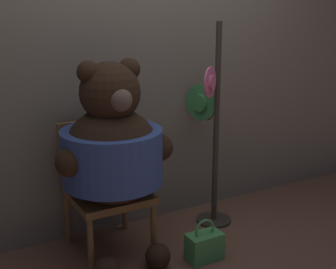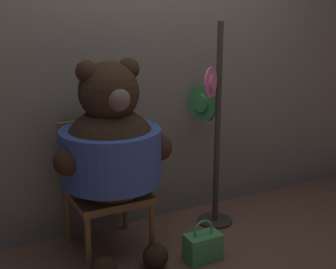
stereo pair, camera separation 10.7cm
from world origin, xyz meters
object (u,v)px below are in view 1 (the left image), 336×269
at_px(chair, 103,182).
at_px(hat_display_rack, 210,131).
at_px(teddy_bear, 112,150).
at_px(handbag_on_ground, 204,246).

distance_m(chair, hat_display_rack, 0.92).
distance_m(teddy_bear, handbag_on_ground, 0.91).
bearing_deg(chair, handbag_on_ground, -45.46).
bearing_deg(handbag_on_ground, teddy_bear, 145.57).
xyz_separation_m(teddy_bear, handbag_on_ground, (0.51, -0.35, -0.67)).
bearing_deg(teddy_bear, hat_display_rack, 9.24).
xyz_separation_m(chair, teddy_bear, (0.01, -0.18, 0.29)).
xyz_separation_m(chair, handbag_on_ground, (0.52, -0.52, -0.38)).
relative_size(hat_display_rack, handbag_on_ground, 5.26).
xyz_separation_m(chair, hat_display_rack, (0.88, -0.03, 0.27)).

